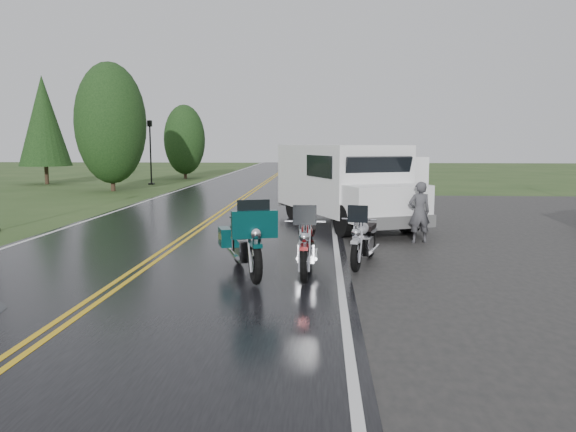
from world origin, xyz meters
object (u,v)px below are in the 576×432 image
object	(u,v)px
motorcycle_red	(304,249)
motorcycle_teal	(255,246)
motorcycle_silver	(356,243)
van_white	(345,191)
person_at_van	(419,213)
lamp_post_far_left	(151,152)

from	to	relation	value
motorcycle_red	motorcycle_teal	xyz separation A→B (m)	(-0.82, -0.16, 0.06)
motorcycle_silver	motorcycle_teal	bearing A→B (deg)	-134.86
motorcycle_silver	van_white	distance (m)	4.11
van_white	motorcycle_teal	bearing A→B (deg)	-131.47
motorcycle_teal	motorcycle_silver	distance (m)	2.03
person_at_van	lamp_post_far_left	size ratio (longest dim) A/B	0.39
motorcycle_teal	lamp_post_far_left	size ratio (longest dim) A/B	0.65
motorcycle_teal	van_white	distance (m)	5.39
van_white	lamp_post_far_left	distance (m)	20.92
person_at_van	van_white	bearing A→B (deg)	-31.34
motorcycle_red	lamp_post_far_left	world-z (taller)	lamp_post_far_left
motorcycle_silver	lamp_post_far_left	world-z (taller)	lamp_post_far_left
motorcycle_red	motorcycle_teal	distance (m)	0.83
motorcycle_silver	van_white	bearing A→B (deg)	105.41
lamp_post_far_left	motorcycle_red	bearing A→B (deg)	-67.03
motorcycle_teal	person_at_van	distance (m)	5.62
motorcycle_teal	lamp_post_far_left	bearing A→B (deg)	93.41
lamp_post_far_left	motorcycle_silver	bearing A→B (deg)	-64.25
motorcycle_red	motorcycle_silver	bearing A→B (deg)	44.28
van_white	person_at_van	distance (m)	1.94
motorcycle_red	motorcycle_silver	distance (m)	1.27
motorcycle_teal	lamp_post_far_left	world-z (taller)	lamp_post_far_left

